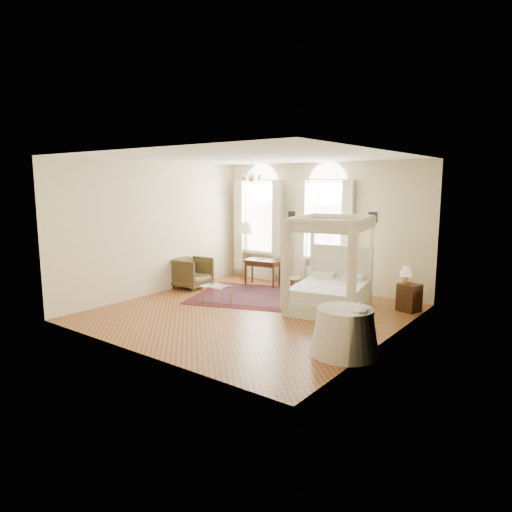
{
  "coord_description": "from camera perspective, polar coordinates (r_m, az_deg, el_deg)",
  "views": [
    {
      "loc": [
        5.84,
        -7.57,
        2.79
      ],
      "look_at": [
        -0.16,
        0.4,
        1.17
      ],
      "focal_mm": 32.0,
      "sensor_mm": 36.0,
      "label": 1
    }
  ],
  "objects": [
    {
      "name": "window_left",
      "position": [
        13.06,
        0.43,
        3.47
      ],
      "size": [
        1.62,
        0.27,
        3.29
      ],
      "color": "white",
      "rests_on": "room_walls"
    },
    {
      "name": "window_right",
      "position": [
        11.94,
        8.56,
        2.83
      ],
      "size": [
        1.62,
        0.27,
        3.29
      ],
      "color": "white",
      "rests_on": "room_walls"
    },
    {
      "name": "coffee_table",
      "position": [
        10.64,
        -4.95,
        -3.93
      ],
      "size": [
        0.64,
        0.47,
        0.42
      ],
      "color": "white",
      "rests_on": "ground"
    },
    {
      "name": "book",
      "position": [
        7.49,
        12.11,
        -6.56
      ],
      "size": [
        0.27,
        0.32,
        0.03
      ],
      "primitive_type": "imported",
      "rotation": [
        0.0,
        0.0,
        0.21
      ],
      "color": "black",
      "rests_on": "side_table"
    },
    {
      "name": "chandelier",
      "position": [
        11.06,
        -0.58,
        9.8
      ],
      "size": [
        0.51,
        0.45,
        0.5
      ],
      "color": "#C88D42",
      "rests_on": "room_walls"
    },
    {
      "name": "writing_desk",
      "position": [
        12.35,
        0.81,
        -0.95
      ],
      "size": [
        1.02,
        0.64,
        0.72
      ],
      "color": "#3C2210",
      "rests_on": "ground"
    },
    {
      "name": "side_table",
      "position": [
        7.68,
        11.03,
        -9.27
      ],
      "size": [
        1.13,
        1.13,
        0.77
      ],
      "color": "white",
      "rests_on": "ground"
    },
    {
      "name": "wall_pictures",
      "position": [
        12.04,
        8.36,
        4.82
      ],
      "size": [
        2.54,
        0.03,
        0.39
      ],
      "color": "black",
      "rests_on": "room_walls"
    },
    {
      "name": "ground",
      "position": [
        9.96,
        -0.66,
        -7.07
      ],
      "size": [
        6.0,
        6.0,
        0.0
      ],
      "primitive_type": "plane",
      "color": "#995C2C",
      "rests_on": "ground"
    },
    {
      "name": "nightstand_lamp",
      "position": [
        10.43,
        18.23,
        -1.96
      ],
      "size": [
        0.26,
        0.26,
        0.38
      ],
      "color": "#C88D42",
      "rests_on": "nightstand"
    },
    {
      "name": "nightstand",
      "position": [
        10.54,
        18.6,
        -4.94
      ],
      "size": [
        0.51,
        0.49,
        0.6
      ],
      "primitive_type": "cube",
      "rotation": [
        0.0,
        0.0,
        -0.28
      ],
      "color": "#3C2210",
      "rests_on": "ground"
    },
    {
      "name": "laptop",
      "position": [
        12.44,
        0.8,
        -0.33
      ],
      "size": [
        0.31,
        0.21,
        0.02
      ],
      "primitive_type": "imported",
      "rotation": [
        0.0,
        0.0,
        3.2
      ],
      "color": "black",
      "rests_on": "writing_desk"
    },
    {
      "name": "canopy_bed",
      "position": [
        10.17,
        9.14,
        -4.11
      ],
      "size": [
        1.89,
        2.17,
        2.07
      ],
      "color": "beige",
      "rests_on": "ground"
    },
    {
      "name": "stool",
      "position": [
        11.46,
        4.63,
        -3.12
      ],
      "size": [
        0.39,
        0.39,
        0.42
      ],
      "color": "#3F371B",
      "rests_on": "ground"
    },
    {
      "name": "floor_lamp",
      "position": [
        12.79,
        -1.2,
        3.19
      ],
      "size": [
        0.44,
        0.44,
        1.7
      ],
      "color": "#C88D42",
      "rests_on": "ground"
    },
    {
      "name": "oriental_rug",
      "position": [
        11.26,
        1.18,
        -5.11
      ],
      "size": [
        4.07,
        3.49,
        0.01
      ],
      "color": "#461011",
      "rests_on": "ground"
    },
    {
      "name": "room_walls",
      "position": [
        9.59,
        -0.68,
        4.36
      ],
      "size": [
        6.0,
        6.0,
        6.0
      ],
      "color": "beige",
      "rests_on": "ground"
    },
    {
      "name": "armchair",
      "position": [
        12.27,
        -8.06,
        -2.08
      ],
      "size": [
        0.98,
        0.96,
        0.82
      ],
      "primitive_type": "imported",
      "rotation": [
        0.0,
        0.0,
        1.67
      ],
      "color": "#44381D",
      "rests_on": "ground"
    }
  ]
}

